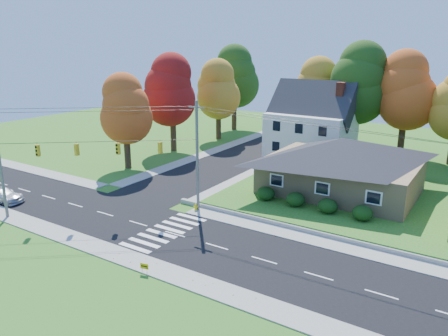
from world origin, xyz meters
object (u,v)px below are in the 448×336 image
(ranch_house, at_px, (341,164))
(fire_hydrant, at_px, (196,207))
(silver_sedan, at_px, (1,195))
(white_car, at_px, (276,141))

(ranch_house, height_order, fire_hydrant, ranch_house)
(silver_sedan, bearing_deg, ranch_house, -65.07)
(ranch_house, relative_size, silver_sedan, 3.14)
(silver_sedan, relative_size, white_car, 0.97)
(silver_sedan, height_order, white_car, white_car)
(white_car, bearing_deg, fire_hydrant, -73.93)
(white_car, xyz_separation_m, fire_hydrant, (5.39, -27.24, -0.47))
(ranch_house, xyz_separation_m, silver_sedan, (-26.69, -19.19, -2.57))
(ranch_house, bearing_deg, fire_hydrant, -131.13)
(ranch_house, bearing_deg, silver_sedan, -144.29)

